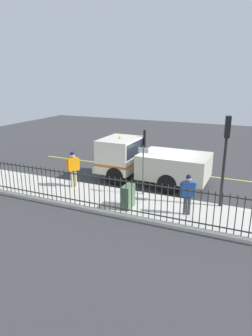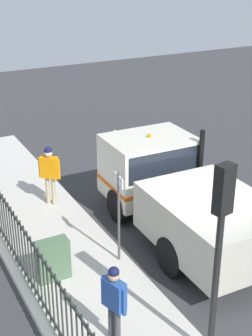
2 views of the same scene
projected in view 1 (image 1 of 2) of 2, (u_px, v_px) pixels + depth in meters
The scene contains 11 objects.
ground_plane at pixel (164, 185), 15.47m from camera, with size 45.51×45.51×0.00m, color #38383A.
sidewalk_slab at pixel (144, 206), 12.83m from camera, with size 2.71×20.68×0.14m, color beige.
lane_marking at pixel (176, 172), 17.60m from camera, with size 0.12×18.62×0.01m, color yellow.
work_truck at pixel (144, 159), 15.70m from camera, with size 2.54×5.87×2.59m.
worker_standing at pixel (73, 165), 14.62m from camera, with size 0.53×0.51×1.79m.
pedestrian_distant at pixel (188, 190), 11.62m from camera, with size 0.34×0.60×1.67m.
iron_fence at pixel (135, 198), 11.62m from camera, with size 0.04×17.62×1.49m.
traffic_light_near at pixel (226, 144), 11.92m from camera, with size 0.33×0.26×3.80m.
utility_cabinet at pixel (128, 197), 12.41m from camera, with size 0.74×0.35×0.98m, color #4C6B4C.
traffic_cone at pixel (151, 167), 17.70m from camera, with size 0.42×0.42×0.60m, color orange.
street_sign at pixel (143, 164), 13.56m from camera, with size 0.08×0.50×2.30m.
Camera 1 is at (14.09, 4.05, 5.38)m, focal length 31.96 mm.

